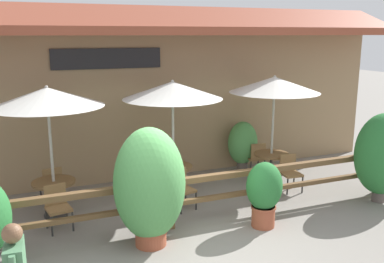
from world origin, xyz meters
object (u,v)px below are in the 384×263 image
at_px(chair_middle_streetside, 181,187).
at_px(dining_table_far, 271,159).
at_px(potted_plant_small_flowering, 150,186).
at_px(potted_plant_corner_fern, 383,155).
at_px(chair_middle_wallside, 164,169).
at_px(patio_umbrella_middle, 173,90).
at_px(dining_table_near, 54,188).
at_px(chair_near_wallside, 52,183).
at_px(potted_plant_tall_tropical, 264,191).
at_px(chair_far_streetside, 290,171).
at_px(chair_far_wallside, 256,157).
at_px(patio_umbrella_near, 47,97).
at_px(dining_table_middle, 173,172).
at_px(chair_near_streetside, 58,205).
at_px(patio_umbrella_far, 274,85).
at_px(potted_plant_entrance_palm, 243,144).

distance_m(chair_middle_streetside, dining_table_far, 2.71).
xyz_separation_m(potted_plant_small_flowering, potted_plant_corner_fern, (5.16, 0.05, -0.02)).
bearing_deg(chair_middle_wallside, patio_umbrella_middle, 94.77).
distance_m(dining_table_near, chair_near_wallside, 0.65).
bearing_deg(potted_plant_tall_tropical, dining_table_far, 54.72).
distance_m(chair_far_streetside, chair_far_wallside, 1.35).
relative_size(patio_umbrella_near, dining_table_middle, 3.10).
bearing_deg(patio_umbrella_middle, chair_middle_wallside, 90.25).
bearing_deg(chair_near_streetside, chair_far_streetside, -9.48).
bearing_deg(chair_far_streetside, patio_umbrella_far, 102.79).
relative_size(dining_table_near, chair_near_wallside, 1.01).
bearing_deg(patio_umbrella_near, chair_near_streetside, -89.71).
height_order(patio_umbrella_near, chair_far_wallside, patio_umbrella_near).
xyz_separation_m(chair_near_streetside, chair_far_wallside, (5.05, 1.43, 0.00)).
height_order(potted_plant_tall_tropical, potted_plant_entrance_palm, potted_plant_entrance_palm).
height_order(chair_near_streetside, potted_plant_tall_tropical, potted_plant_tall_tropical).
xyz_separation_m(potted_plant_tall_tropical, potted_plant_corner_fern, (2.99, 0.14, 0.36)).
height_order(dining_table_middle, potted_plant_entrance_palm, potted_plant_entrance_palm).
bearing_deg(potted_plant_tall_tropical, patio_umbrella_far, 54.72).
relative_size(chair_near_wallside, dining_table_middle, 0.99).
height_order(dining_table_middle, chair_far_wallside, chair_far_wallside).
bearing_deg(potted_plant_small_flowering, patio_umbrella_near, 126.84).
relative_size(dining_table_near, potted_plant_corner_fern, 0.43).
height_order(patio_umbrella_near, chair_near_wallside, patio_umbrella_near).
distance_m(chair_near_wallside, potted_plant_small_flowering, 2.97).
bearing_deg(potted_plant_entrance_palm, chair_middle_wallside, -170.49).
distance_m(patio_umbrella_middle, dining_table_middle, 1.81).
xyz_separation_m(dining_table_near, chair_far_streetside, (5.17, -0.55, -0.11)).
bearing_deg(patio_umbrella_near, chair_far_wallside, 8.93).
xyz_separation_m(chair_near_streetside, dining_table_middle, (2.52, 0.70, 0.11)).
bearing_deg(potted_plant_tall_tropical, chair_near_streetside, 159.44).
bearing_deg(potted_plant_corner_fern, chair_middle_streetside, 163.13).
distance_m(dining_table_near, potted_plant_tall_tropical, 4.11).
height_order(chair_near_wallside, potted_plant_entrance_palm, potted_plant_entrance_palm).
relative_size(dining_table_near, chair_far_streetside, 1.01).
bearing_deg(chair_far_streetside, potted_plant_tall_tropical, -132.05).
relative_size(potted_plant_small_flowering, potted_plant_corner_fern, 1.07).
height_order(dining_table_near, dining_table_middle, same).
height_order(patio_umbrella_near, chair_near_streetside, patio_umbrella_near).
xyz_separation_m(chair_near_streetside, patio_umbrella_far, (5.08, 0.76, 1.93)).
bearing_deg(dining_table_far, chair_near_streetside, -171.46).
relative_size(dining_table_near, potted_plant_tall_tropical, 0.67).
height_order(dining_table_near, patio_umbrella_far, patio_umbrella_far).
relative_size(chair_middle_streetside, potted_plant_corner_fern, 0.43).
bearing_deg(patio_umbrella_near, dining_table_middle, 1.29).
bearing_deg(chair_near_wallside, dining_table_near, 81.49).
xyz_separation_m(dining_table_near, chair_middle_streetside, (2.47, -0.60, -0.11)).
distance_m(chair_middle_wallside, potted_plant_small_flowering, 2.89).
bearing_deg(potted_plant_small_flowering, potted_plant_tall_tropical, -2.48).
xyz_separation_m(chair_middle_wallside, chair_far_wallside, (2.53, 0.08, 0.00)).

